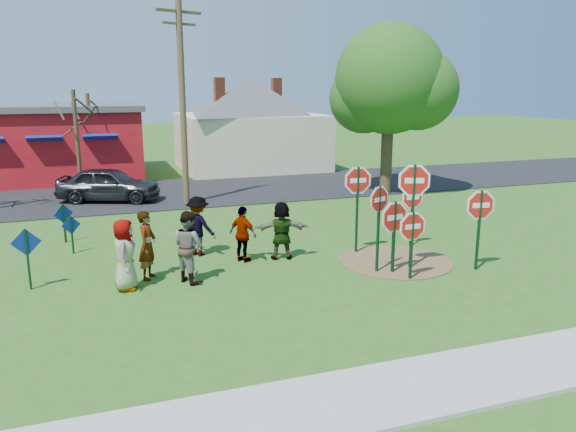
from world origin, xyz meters
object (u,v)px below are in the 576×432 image
person_b (147,245)px  suv (109,184)px  leafy_tree (392,85)px  person_a (125,255)px  stop_sign_b (358,188)px  utility_pole (182,99)px  stop_sign_c (414,192)px  stop_sign_a (412,231)px  stop_sign_d (412,202)px

person_b → suv: size_ratio=0.42×
person_b → leafy_tree: bearing=-28.7°
leafy_tree → person_b: bearing=-144.4°
leafy_tree → person_a: bearing=-143.8°
suv → person_a: bearing=-159.8°
stop_sign_b → utility_pole: size_ratio=0.33×
stop_sign_b → suv: (-6.71, 10.24, -1.21)m
suv → utility_pole: (3.06, -1.52, 3.58)m
stop_sign_c → stop_sign_a: bearing=-102.2°
stop_sign_b → leafy_tree: leafy_tree is taller
stop_sign_b → stop_sign_a: bearing=-78.2°
person_b → stop_sign_d: bearing=-61.6°
stop_sign_b → person_a: stop_sign_b is taller
person_b → stop_sign_b: bearing=-61.5°
person_b → utility_pole: bearing=10.5°
stop_sign_c → person_b: size_ratio=1.68×
stop_sign_a → stop_sign_d: stop_sign_d is taller
person_a → stop_sign_d: bearing=-70.9°
stop_sign_c → suv: (-7.47, 12.07, -1.37)m
stop_sign_c → stop_sign_d: (1.17, 1.90, -0.72)m
stop_sign_a → stop_sign_b: stop_sign_b is taller
stop_sign_c → suv: 14.26m
leafy_tree → utility_pole: bearing=175.8°
stop_sign_a → suv: bearing=117.2°
stop_sign_b → stop_sign_d: size_ratio=1.37×
utility_pole → stop_sign_d: bearing=-57.2°
person_b → stop_sign_a: bearing=-84.3°
stop_sign_b → leafy_tree: 10.21m
stop_sign_c → person_a: bearing=-167.9°
person_a → person_b: person_b is taller
person_b → utility_pole: utility_pole is taller
person_b → suv: bearing=29.0°
suv → leafy_tree: leafy_tree is taller
stop_sign_b → person_b: 6.22m
stop_sign_a → person_b: stop_sign_a is taller
stop_sign_b → stop_sign_c: size_ratio=0.91×
stop_sign_a → utility_pole: size_ratio=0.23×
leafy_tree → stop_sign_c: bearing=-115.9°
person_a → leafy_tree: bearing=-41.4°
person_b → leafy_tree: 14.89m
stop_sign_c → stop_sign_d: bearing=77.4°
person_a → leafy_tree: (12.27, 8.99, 4.00)m
person_b → suv: (-0.59, 10.54, -0.13)m
stop_sign_b → person_a: size_ratio=1.55×
stop_sign_a → stop_sign_b: (-0.27, 2.62, 0.69)m
stop_sign_a → person_a: (-6.99, 1.69, -0.40)m
stop_sign_d → leafy_tree: 9.43m
utility_pole → leafy_tree: size_ratio=1.09×
stop_sign_d → person_a: size_ratio=1.13×
stop_sign_a → person_b: bearing=158.7°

